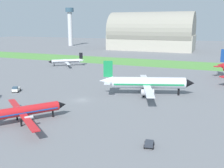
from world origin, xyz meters
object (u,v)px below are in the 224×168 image
Objects in this scene: pushback_tug_midfield at (16,89)px; control_tower at (70,24)px; airplane_midfield_jet at (146,83)px; baggage_cart_by_runway at (149,144)px; airplane_taxiing_turboprop at (66,61)px; airplane_foreground_turboprop at (22,111)px.

pushback_tug_midfield is 0.11× the size of control_tower.
control_tower is at bearing 108.32° from airplane_midfield_jet.
baggage_cart_by_runway is at bearing -93.54° from airplane_midfield_jet.
airplane_midfield_jet is at bearing 105.24° from airplane_taxiing_turboprop.
airplane_taxiing_turboprop is 0.50× the size of control_tower.
baggage_cart_by_runway is at bearing 41.00° from pushback_tug_midfield.
control_tower reaches higher than pushback_tug_midfield.
control_tower is (-119.90, 153.23, 17.75)m from airplane_midfield_jet.
control_tower is at bearing -179.70° from pushback_tug_midfield.
pushback_tug_midfield is (14.12, -53.26, -1.53)m from airplane_taxiing_turboprop.
airplane_midfield_jet is 1.57× the size of airplane_taxiing_turboprop.
baggage_cart_by_runway is at bearing -55.32° from control_tower.
airplane_taxiing_turboprop is (-54.34, 40.68, -1.39)m from airplane_midfield_jet.
control_tower is (-129.92, 187.80, 21.01)m from baggage_cart_by_runway.
control_tower reaches higher than airplane_midfield_jet.
airplane_foreground_turboprop is 5.10× the size of pushback_tug_midfield.
control_tower is (-65.56, 112.55, 19.14)m from airplane_taxiing_turboprop.
airplane_midfield_jet is (19.48, 33.70, 1.14)m from airplane_foreground_turboprop.
airplane_foreground_turboprop is 29.65m from pushback_tug_midfield.
airplane_taxiing_turboprop reaches higher than baggage_cart_by_runway.
airplane_foreground_turboprop is 29.59m from baggage_cart_by_runway.
airplane_foreground_turboprop is 82.14m from airplane_taxiing_turboprop.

